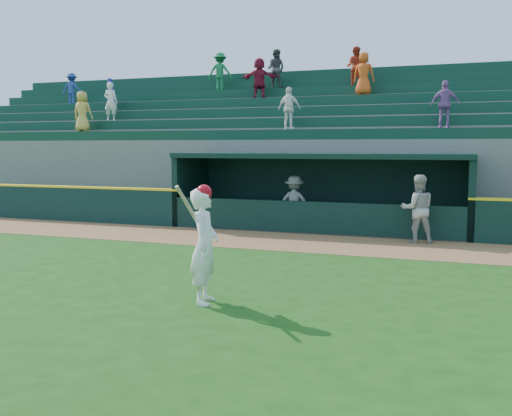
{
  "coord_description": "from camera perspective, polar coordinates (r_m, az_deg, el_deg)",
  "views": [
    {
      "loc": [
        4.31,
        -10.33,
        2.67
      ],
      "look_at": [
        0.0,
        1.6,
        1.3
      ],
      "focal_mm": 40.0,
      "sensor_mm": 36.0,
      "label": 1
    }
  ],
  "objects": [
    {
      "name": "dugout_player_inside",
      "position": [
        18.54,
        3.86,
        0.57
      ],
      "size": [
        1.18,
        0.77,
        1.73
      ],
      "primitive_type": "imported",
      "rotation": [
        0.0,
        0.0,
        3.26
      ],
      "color": "#9A9A95",
      "rests_on": "ground"
    },
    {
      "name": "batter_at_plate",
      "position": [
        9.74,
        -5.18,
        -3.65
      ],
      "size": [
        0.64,
        0.85,
        2.05
      ],
      "color": "white",
      "rests_on": "ground"
    },
    {
      "name": "warning_track",
      "position": [
        16.05,
        4.01,
        -3.41
      ],
      "size": [
        40.0,
        3.0,
        0.01
      ],
      "primitive_type": "cube",
      "color": "brown",
      "rests_on": "ground"
    },
    {
      "name": "ground",
      "position": [
        11.51,
        -2.73,
        -7.26
      ],
      "size": [
        120.0,
        120.0,
        0.0
      ],
      "primitive_type": "plane",
      "color": "#1A4611",
      "rests_on": "ground"
    },
    {
      "name": "stands",
      "position": [
        23.3,
        9.19,
        5.43
      ],
      "size": [
        34.5,
        6.25,
        6.71
      ],
      "color": "slate",
      "rests_on": "ground"
    },
    {
      "name": "dugout",
      "position": [
        18.88,
        6.63,
        2.14
      ],
      "size": [
        9.4,
        2.8,
        2.46
      ],
      "color": "#62625D",
      "rests_on": "ground"
    },
    {
      "name": "dugout_player_front",
      "position": [
        16.42,
        15.86,
        -0.08
      ],
      "size": [
        1.07,
        0.93,
        1.9
      ],
      "primitive_type": "imported",
      "rotation": [
        0.0,
        0.0,
        3.4
      ],
      "color": "#ACACA7",
      "rests_on": "ground"
    }
  ]
}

